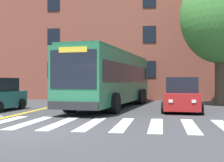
# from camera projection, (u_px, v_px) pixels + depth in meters

# --- Properties ---
(ground_plane) EXTENTS (120.00, 120.00, 0.00)m
(ground_plane) POSITION_uv_depth(u_px,v_px,m) (22.00, 132.00, 9.84)
(ground_plane) COLOR #38383A
(crosswalk) EXTENTS (15.05, 3.97, 0.01)m
(crosswalk) POSITION_uv_depth(u_px,v_px,m) (31.00, 122.00, 12.15)
(crosswalk) COLOR white
(crosswalk) RESTS_ON ground
(lane_line_yellow_inner) EXTENTS (0.12, 36.00, 0.01)m
(lane_line_yellow_inner) POSITION_uv_depth(u_px,v_px,m) (78.00, 100.00, 26.28)
(lane_line_yellow_inner) COLOR gold
(lane_line_yellow_inner) RESTS_ON ground
(lane_line_yellow_outer) EXTENTS (0.12, 36.00, 0.01)m
(lane_line_yellow_outer) POSITION_uv_depth(u_px,v_px,m) (80.00, 100.00, 26.25)
(lane_line_yellow_outer) COLOR gold
(lane_line_yellow_outer) RESTS_ON ground
(city_bus) EXTENTS (3.94, 12.53, 3.38)m
(city_bus) POSITION_uv_depth(u_px,v_px,m) (112.00, 78.00, 19.48)
(city_bus) COLOR #28704C
(city_bus) RESTS_ON ground
(car_red_far_lane) EXTENTS (2.19, 3.75, 1.82)m
(car_red_far_lane) POSITION_uv_depth(u_px,v_px,m) (182.00, 96.00, 16.40)
(car_red_far_lane) COLOR #AD1E1E
(car_red_far_lane) RESTS_ON ground
(traffic_light_overhead) EXTENTS (0.54, 3.79, 4.53)m
(traffic_light_overhead) POSITION_uv_depth(u_px,v_px,m) (88.00, 60.00, 20.49)
(traffic_light_overhead) COLOR #28282D
(traffic_light_overhead) RESTS_ON ground
(street_tree_curbside_large) EXTENTS (7.13, 7.12, 9.15)m
(street_tree_curbside_large) POSITION_uv_depth(u_px,v_px,m) (220.00, 16.00, 20.74)
(street_tree_curbside_large) COLOR #4C3D2D
(street_tree_curbside_large) RESTS_ON ground
(building_facade) EXTENTS (31.47, 8.05, 10.50)m
(building_facade) POSITION_uv_depth(u_px,v_px,m) (108.00, 44.00, 30.70)
(building_facade) COLOR brown
(building_facade) RESTS_ON ground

